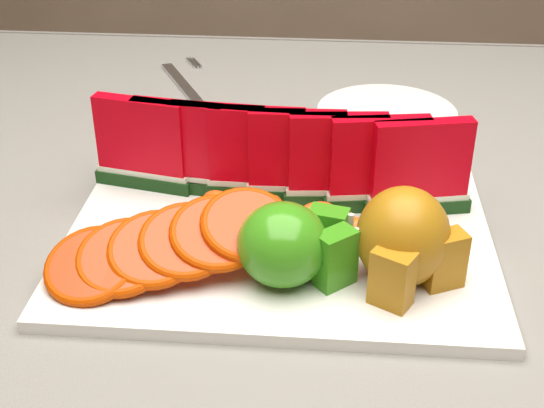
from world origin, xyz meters
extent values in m
cube|color=#512F22|center=(0.00, 0.00, 0.73)|extent=(1.40, 0.90, 0.03)
cube|color=gray|center=(0.00, 0.00, 0.75)|extent=(1.52, 1.02, 0.01)
cube|color=gray|center=(0.00, 0.51, 0.66)|extent=(1.52, 0.01, 0.20)
cube|color=silver|center=(0.02, -0.09, 0.76)|extent=(0.40, 0.30, 0.01)
ellipsoid|color=#358F12|center=(0.03, -0.16, 0.80)|extent=(0.10, 0.10, 0.07)
cube|color=#358F12|center=(0.08, -0.17, 0.80)|extent=(0.04, 0.04, 0.05)
cube|color=beige|center=(0.08, -0.17, 0.80)|extent=(0.03, 0.02, 0.05)
cube|color=#358F12|center=(0.07, -0.13, 0.80)|extent=(0.04, 0.03, 0.05)
cube|color=beige|center=(0.08, -0.13, 0.80)|extent=(0.03, 0.01, 0.05)
ellipsoid|color=#B7850C|center=(0.13, -0.15, 0.81)|extent=(0.09, 0.09, 0.09)
cube|color=#B7850C|center=(0.12, -0.19, 0.79)|extent=(0.04, 0.04, 0.05)
cube|color=#B7850C|center=(0.17, -0.16, 0.79)|extent=(0.04, 0.03, 0.05)
cylinder|color=silver|center=(0.14, 0.21, 0.76)|extent=(0.19, 0.19, 0.01)
cube|color=silver|center=(-0.14, 0.29, 0.76)|extent=(0.09, 0.16, 0.00)
cube|color=silver|center=(-0.15, 0.38, 0.76)|extent=(0.02, 0.04, 0.00)
cube|color=silver|center=(-0.14, 0.38, 0.76)|extent=(0.02, 0.04, 0.00)
cube|color=silver|center=(-0.14, 0.38, 0.76)|extent=(0.02, 0.04, 0.00)
cube|color=#08360C|center=(-0.12, -0.01, 0.78)|extent=(0.11, 0.04, 0.01)
cube|color=silver|center=(-0.12, -0.01, 0.79)|extent=(0.10, 0.04, 0.01)
cube|color=red|center=(-0.12, -0.01, 0.83)|extent=(0.10, 0.04, 0.08)
cube|color=#08360C|center=(-0.08, -0.02, 0.78)|extent=(0.11, 0.04, 0.01)
cube|color=silver|center=(-0.08, -0.02, 0.79)|extent=(0.10, 0.03, 0.01)
cube|color=red|center=(-0.08, -0.02, 0.83)|extent=(0.10, 0.03, 0.08)
cube|color=#08360C|center=(-0.04, -0.02, 0.78)|extent=(0.11, 0.03, 0.01)
cube|color=silver|center=(-0.04, -0.02, 0.79)|extent=(0.10, 0.03, 0.01)
cube|color=red|center=(-0.04, -0.02, 0.83)|extent=(0.10, 0.02, 0.08)
cube|color=#08360C|center=(0.00, -0.03, 0.78)|extent=(0.11, 0.02, 0.01)
cube|color=silver|center=(0.00, -0.03, 0.79)|extent=(0.10, 0.02, 0.01)
cube|color=red|center=(0.00, -0.03, 0.83)|extent=(0.10, 0.02, 0.08)
cube|color=#08360C|center=(0.04, -0.03, 0.78)|extent=(0.11, 0.02, 0.01)
cube|color=silver|center=(0.04, -0.03, 0.79)|extent=(0.10, 0.02, 0.01)
cube|color=red|center=(0.04, -0.03, 0.83)|extent=(0.10, 0.02, 0.08)
cube|color=#08360C|center=(0.08, -0.04, 0.78)|extent=(0.11, 0.03, 0.01)
cube|color=silver|center=(0.08, -0.04, 0.79)|extent=(0.10, 0.03, 0.01)
cube|color=red|center=(0.08, -0.04, 0.83)|extent=(0.10, 0.02, 0.08)
cube|color=#08360C|center=(0.12, -0.04, 0.78)|extent=(0.11, 0.04, 0.01)
cube|color=silver|center=(0.12, -0.04, 0.79)|extent=(0.10, 0.03, 0.01)
cube|color=red|center=(0.12, -0.04, 0.83)|extent=(0.10, 0.03, 0.08)
cube|color=#08360C|center=(0.16, -0.04, 0.78)|extent=(0.11, 0.04, 0.01)
cube|color=silver|center=(0.16, -0.04, 0.79)|extent=(0.10, 0.04, 0.01)
cube|color=red|center=(0.16, -0.04, 0.83)|extent=(0.10, 0.04, 0.08)
cylinder|color=red|center=(-0.13, -0.18, 0.79)|extent=(0.09, 0.09, 0.03)
torus|color=#DC3A00|center=(-0.13, -0.18, 0.79)|extent=(0.10, 0.10, 0.04)
cylinder|color=red|center=(-0.10, -0.17, 0.79)|extent=(0.08, 0.08, 0.03)
torus|color=#DC3A00|center=(-0.10, -0.17, 0.79)|extent=(0.09, 0.09, 0.04)
cylinder|color=red|center=(-0.08, -0.17, 0.80)|extent=(0.08, 0.08, 0.03)
torus|color=#DC3A00|center=(-0.08, -0.17, 0.80)|extent=(0.09, 0.09, 0.04)
cylinder|color=red|center=(-0.05, -0.16, 0.80)|extent=(0.09, 0.08, 0.03)
torus|color=#DC3A00|center=(-0.05, -0.16, 0.80)|extent=(0.10, 0.09, 0.04)
cylinder|color=red|center=(-0.03, -0.15, 0.80)|extent=(0.09, 0.09, 0.03)
torus|color=#DC3A00|center=(-0.03, -0.15, 0.80)|extent=(0.10, 0.10, 0.04)
cylinder|color=red|center=(0.00, -0.14, 0.81)|extent=(0.10, 0.10, 0.03)
torus|color=#DC3A00|center=(0.00, -0.14, 0.81)|extent=(0.11, 0.11, 0.04)
cylinder|color=red|center=(-0.09, 0.04, 0.78)|extent=(0.08, 0.08, 0.03)
torus|color=#DC3A00|center=(-0.09, 0.04, 0.78)|extent=(0.09, 0.09, 0.03)
cylinder|color=red|center=(-0.04, 0.04, 0.79)|extent=(0.09, 0.08, 0.03)
torus|color=#DC3A00|center=(-0.04, 0.04, 0.79)|extent=(0.10, 0.10, 0.03)
cylinder|color=red|center=(0.01, 0.04, 0.79)|extent=(0.09, 0.09, 0.03)
torus|color=#DC3A00|center=(0.01, 0.04, 0.79)|extent=(0.10, 0.10, 0.03)
cylinder|color=red|center=(0.06, 0.04, 0.79)|extent=(0.10, 0.10, 0.03)
torus|color=#DC3A00|center=(0.06, 0.04, 0.79)|extent=(0.11, 0.11, 0.03)
cylinder|color=red|center=(0.11, 0.04, 0.80)|extent=(0.10, 0.10, 0.03)
torus|color=#DC3A00|center=(0.11, 0.04, 0.80)|extent=(0.11, 0.11, 0.03)
ellipsoid|color=#F55714|center=(-0.04, -0.10, 0.78)|extent=(0.03, 0.04, 0.03)
ellipsoid|color=#F55714|center=(-0.04, -0.06, 0.78)|extent=(0.05, 0.04, 0.03)
ellipsoid|color=#F55714|center=(-0.01, -0.08, 0.78)|extent=(0.04, 0.03, 0.03)
ellipsoid|color=#F55714|center=(0.02, -0.07, 0.78)|extent=(0.03, 0.04, 0.03)
ellipsoid|color=#F55714|center=(0.03, -0.10, 0.78)|extent=(0.03, 0.04, 0.03)
ellipsoid|color=#F55714|center=(0.06, -0.08, 0.78)|extent=(0.04, 0.03, 0.03)
ellipsoid|color=#F55714|center=(0.08, -0.08, 0.78)|extent=(0.04, 0.04, 0.03)
ellipsoid|color=#F55714|center=(0.10, -0.10, 0.78)|extent=(0.04, 0.04, 0.03)
ellipsoid|color=#F55714|center=(0.12, -0.10, 0.78)|extent=(0.04, 0.03, 0.03)
camera|label=1|loc=(0.07, -0.70, 1.16)|focal=50.00mm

